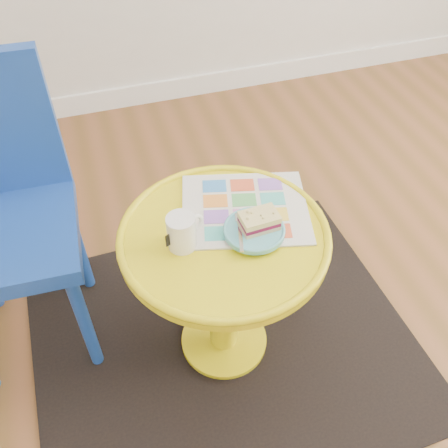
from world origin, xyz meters
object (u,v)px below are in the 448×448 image
object	(u,v)px
side_table	(224,270)
mug	(182,231)
newspaper	(245,208)
plate	(254,231)

from	to	relation	value
side_table	mug	xyz separation A→B (m)	(-0.12, -0.00, 0.21)
newspaper	side_table	bearing A→B (deg)	-124.67
side_table	plate	xyz separation A→B (m)	(0.08, -0.03, 0.18)
side_table	plate	size ratio (longest dim) A/B	3.50
newspaper	mug	world-z (taller)	mug
side_table	mug	distance (m)	0.24
side_table	plate	distance (m)	0.19
newspaper	plate	world-z (taller)	plate
mug	newspaper	bearing A→B (deg)	-2.00
mug	plate	distance (m)	0.20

